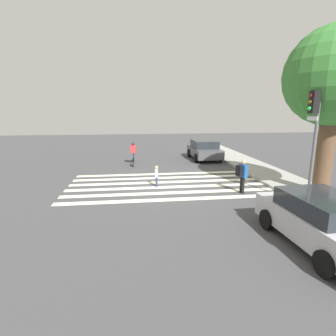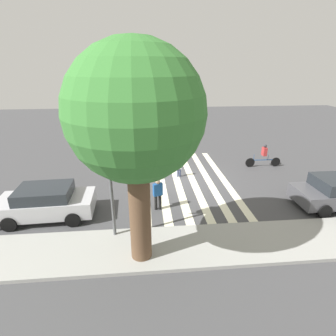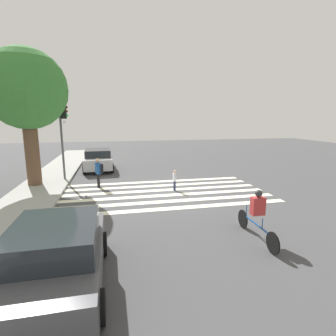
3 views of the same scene
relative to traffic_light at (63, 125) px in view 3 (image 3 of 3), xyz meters
name	(u,v)px [view 3 (image 3 of 3)]	position (x,y,z in m)	size (l,w,h in m)	color
ground_plane	(165,193)	(-3.63, -5.21, -3.28)	(60.00, 60.00, 0.00)	#444447
sidewalk_curb	(30,199)	(-3.63, 1.04, -3.21)	(36.00, 2.50, 0.14)	#9E9E99
crosswalk_stripes	(165,193)	(-3.63, -5.21, -3.27)	(5.10, 10.00, 0.01)	#F2EDCC
traffic_light	(63,125)	(0.00, 0.00, 0.00)	(0.60, 0.50, 4.68)	#515456
street_tree	(26,91)	(-1.06, 1.47, 1.78)	(4.09, 4.09, 7.19)	brown
pedestrian_child_with_backpack	(99,170)	(-1.84, -1.94, -2.35)	(0.48, 0.45, 1.57)	black
pedestrian_adult_blue_shirt	(175,179)	(-3.35, -5.77, -2.67)	(0.31, 0.16, 1.07)	navy
cyclist_far_lane	(257,213)	(-9.25, -6.94, -2.42)	(2.41, 0.41, 1.59)	black
car_parked_silver_sedan	(56,256)	(-10.47, -1.43, -2.52)	(4.02, 2.09, 1.49)	#4C4C51
car_parked_dark_suv	(98,159)	(3.15, -1.67, -2.52)	(4.17, 2.15, 1.48)	#B7B7BC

